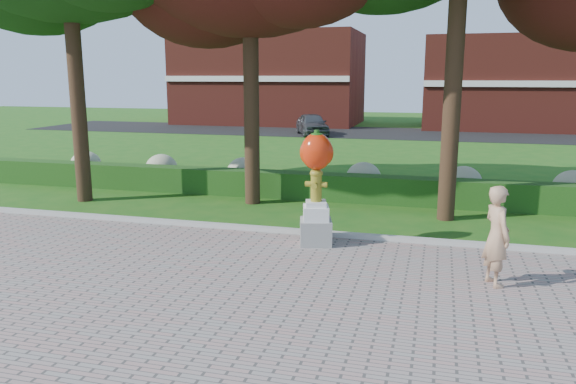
# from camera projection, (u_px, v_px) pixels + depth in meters

# --- Properties ---
(ground) EXTENTS (100.00, 100.00, 0.00)m
(ground) POSITION_uv_depth(u_px,v_px,m) (251.00, 278.00, 10.41)
(ground) COLOR #1D5715
(ground) RESTS_ON ground
(curb) EXTENTS (40.00, 0.18, 0.15)m
(curb) POSITION_uv_depth(u_px,v_px,m) (292.00, 232.00, 13.23)
(curb) COLOR #ADADA5
(curb) RESTS_ON ground
(lawn_hedge) EXTENTS (24.00, 0.70, 0.80)m
(lawn_hedge) POSITION_uv_depth(u_px,v_px,m) (326.00, 187.00, 16.95)
(lawn_hedge) COLOR #153F12
(lawn_hedge) RESTS_ON ground
(hydrangea_row) EXTENTS (20.10, 1.10, 0.99)m
(hydrangea_row) POSITION_uv_depth(u_px,v_px,m) (350.00, 177.00, 17.72)
(hydrangea_row) COLOR tan
(hydrangea_row) RESTS_ON ground
(street) EXTENTS (50.00, 8.00, 0.02)m
(street) POSITION_uv_depth(u_px,v_px,m) (389.00, 133.00, 36.87)
(street) COLOR black
(street) RESTS_ON ground
(building_left) EXTENTS (14.00, 8.00, 7.00)m
(building_left) POSITION_uv_depth(u_px,v_px,m) (270.00, 79.00, 44.40)
(building_left) COLOR maroon
(building_left) RESTS_ON ground
(building_right) EXTENTS (12.00, 8.00, 6.40)m
(building_right) POSITION_uv_depth(u_px,v_px,m) (512.00, 83.00, 39.85)
(building_right) COLOR maroon
(building_right) RESTS_ON ground
(hydrant_sculpture) EXTENTS (0.83, 0.83, 2.52)m
(hydrant_sculpture) POSITION_uv_depth(u_px,v_px,m) (316.00, 185.00, 12.15)
(hydrant_sculpture) COLOR gray
(hydrant_sculpture) RESTS_ON walkway
(woman) EXTENTS (0.66, 0.77, 1.80)m
(woman) POSITION_uv_depth(u_px,v_px,m) (497.00, 236.00, 9.82)
(woman) COLOR tan
(woman) RESTS_ON walkway
(parked_car) EXTENTS (3.11, 4.35, 1.38)m
(parked_car) POSITION_uv_depth(u_px,v_px,m) (312.00, 124.00, 35.56)
(parked_car) COLOR #3D4145
(parked_car) RESTS_ON street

